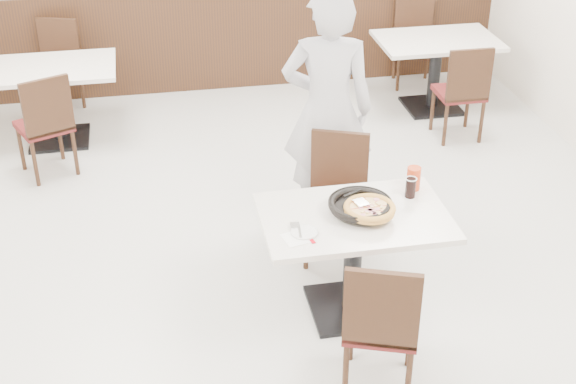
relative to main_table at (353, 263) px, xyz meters
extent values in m
plane|color=#A5A5A1|center=(-0.31, 0.57, -0.38)|extent=(7.00, 7.00, 0.00)
cube|color=black|center=(-0.31, 4.05, 0.18)|extent=(5.90, 0.03, 1.10)
cylinder|color=black|center=(0.08, 0.01, 0.39)|extent=(0.14, 0.14, 0.04)
cylinder|color=black|center=(0.04, 0.02, 0.42)|extent=(0.42, 0.42, 0.01)
cylinder|color=gold|center=(0.08, -0.05, 0.44)|extent=(0.35, 0.35, 0.02)
cube|color=silver|center=(0.04, 0.00, 0.47)|extent=(0.10, 0.11, 0.00)
cube|color=white|center=(-0.42, -0.20, 0.38)|extent=(0.19, 0.19, 0.00)
cylinder|color=silver|center=(-0.36, -0.15, 0.38)|extent=(0.18, 0.18, 0.01)
cube|color=silver|center=(-0.39, -0.15, 0.39)|extent=(0.03, 0.15, 0.00)
cylinder|color=black|center=(0.42, 0.16, 0.44)|extent=(0.07, 0.07, 0.13)
cylinder|color=#BB3411|center=(0.47, 0.26, 0.45)|extent=(0.10, 0.10, 0.16)
imported|color=#B5B4B9|center=(0.09, 1.18, 0.58)|extent=(0.78, 0.60, 1.90)
camera|label=1|loc=(-1.23, -4.19, 3.05)|focal=50.00mm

